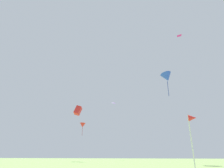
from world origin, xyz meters
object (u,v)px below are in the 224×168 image
object	(u,v)px
distant_kite_magenta_low_right	(179,35)
distant_kite_red_mid_left	(78,110)
distant_kite_blue_overhead_distant	(167,77)
distant_kite_purple_mid_right	(114,103)
distant_kite_red_high_left	(83,125)
marker_flag	(192,122)

from	to	relation	value
distant_kite_magenta_low_right	distant_kite_red_mid_left	size ratio (longest dim) A/B	0.65
distant_kite_magenta_low_right	distant_kite_blue_overhead_distant	xyz separation A→B (m)	(-3.31, -9.65, -11.28)
distant_kite_purple_mid_right	distant_kite_red_high_left	bearing A→B (deg)	-98.53
marker_flag	distant_kite_blue_overhead_distant	bearing A→B (deg)	90.00
distant_kite_red_mid_left	distant_kite_red_high_left	size ratio (longest dim) A/B	0.94
distant_kite_magenta_low_right	distant_kite_blue_overhead_distant	size ratio (longest dim) A/B	0.37
distant_kite_purple_mid_right	distant_kite_red_mid_left	distance (m)	10.01
distant_kite_magenta_low_right	distant_kite_red_high_left	distance (m)	21.78
distant_kite_purple_mid_right	distant_kite_blue_overhead_distant	bearing A→B (deg)	-57.67
distant_kite_blue_overhead_distant	distant_kite_red_mid_left	bearing A→B (deg)	154.82
distant_kite_red_mid_left	distant_kite_blue_overhead_distant	bearing A→B (deg)	-25.18
distant_kite_red_high_left	marker_flag	bearing A→B (deg)	-55.71
distant_kite_purple_mid_right	distant_kite_blue_overhead_distant	xyz separation A→B (m)	(9.40, -14.85, -1.65)
distant_kite_purple_mid_right	marker_flag	distance (m)	29.85
distant_kite_blue_overhead_distant	distant_kite_red_high_left	world-z (taller)	distant_kite_blue_overhead_distant
distant_kite_blue_overhead_distant	distant_kite_red_high_left	bearing A→B (deg)	160.19
distant_kite_purple_mid_right	marker_flag	world-z (taller)	distant_kite_purple_mid_right
distant_kite_red_high_left	distant_kite_purple_mid_right	bearing A→B (deg)	81.47
distant_kite_blue_overhead_distant	distant_kite_red_mid_left	world-z (taller)	distant_kite_blue_overhead_distant
distant_kite_red_mid_left	marker_flag	bearing A→B (deg)	-55.01
distant_kite_blue_overhead_distant	marker_flag	world-z (taller)	distant_kite_blue_overhead_distant
distant_kite_red_high_left	distant_kite_magenta_low_right	bearing A→B (deg)	21.58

